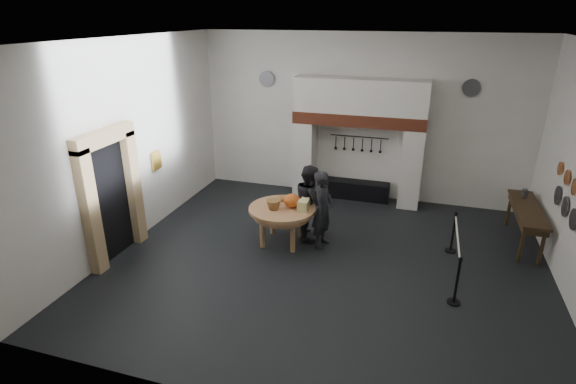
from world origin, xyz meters
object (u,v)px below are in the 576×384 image
(visitor_near, at_px, (323,210))
(barrier_post_near, at_px, (457,282))
(barrier_post_far, at_px, (453,233))
(work_table, at_px, (282,209))
(visitor_far, at_px, (310,201))
(iron_range, at_px, (355,190))
(side_table, at_px, (528,209))

(visitor_near, xyz_separation_m, barrier_post_near, (2.81, -1.43, -0.44))
(visitor_near, bearing_deg, barrier_post_far, -69.75)
(work_table, distance_m, barrier_post_near, 3.96)
(work_table, bearing_deg, visitor_near, 7.72)
(visitor_far, bearing_deg, iron_range, -36.68)
(visitor_near, height_order, barrier_post_near, visitor_near)
(barrier_post_near, distance_m, barrier_post_far, 2.00)
(iron_range, bearing_deg, work_table, -110.49)
(work_table, xyz_separation_m, side_table, (5.27, 1.56, 0.03))
(visitor_far, bearing_deg, visitor_near, -157.43)
(iron_range, height_order, side_table, side_table)
(work_table, relative_size, barrier_post_far, 1.67)
(visitor_near, relative_size, barrier_post_far, 1.98)
(iron_range, xyz_separation_m, barrier_post_near, (2.55, -4.45, 0.20))
(visitor_near, bearing_deg, visitor_far, 53.87)
(side_table, xyz_separation_m, barrier_post_far, (-1.55, -0.87, -0.42))
(barrier_post_far, bearing_deg, side_table, 29.19)
(side_table, height_order, barrier_post_far, same)
(iron_range, distance_m, barrier_post_near, 5.13)
(visitor_far, height_order, side_table, visitor_far)
(work_table, relative_size, barrier_post_near, 1.67)
(work_table, height_order, side_table, side_table)
(visitor_near, xyz_separation_m, visitor_far, (-0.40, 0.40, -0.02))
(iron_range, height_order, barrier_post_far, barrier_post_far)
(work_table, xyz_separation_m, visitor_far, (0.51, 0.52, 0.03))
(work_table, xyz_separation_m, barrier_post_near, (3.72, -1.31, -0.39))
(visitor_near, xyz_separation_m, barrier_post_far, (2.81, 0.57, -0.44))
(barrier_post_far, bearing_deg, work_table, -169.51)
(side_table, height_order, barrier_post_near, same)
(work_table, bearing_deg, iron_range, 69.51)
(iron_range, xyz_separation_m, barrier_post_far, (2.55, -2.45, 0.20))
(work_table, bearing_deg, side_table, 16.45)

